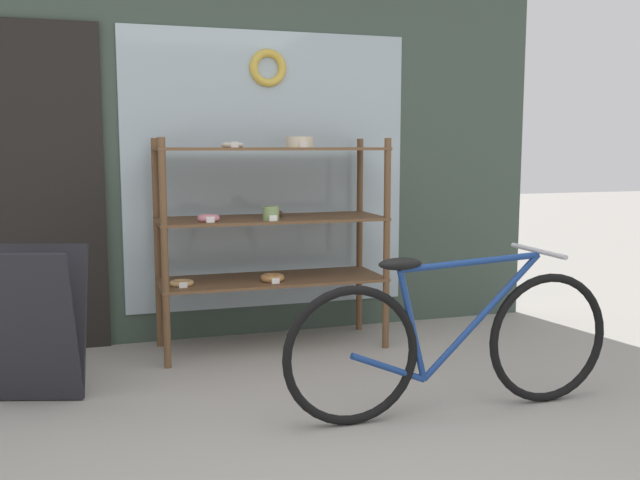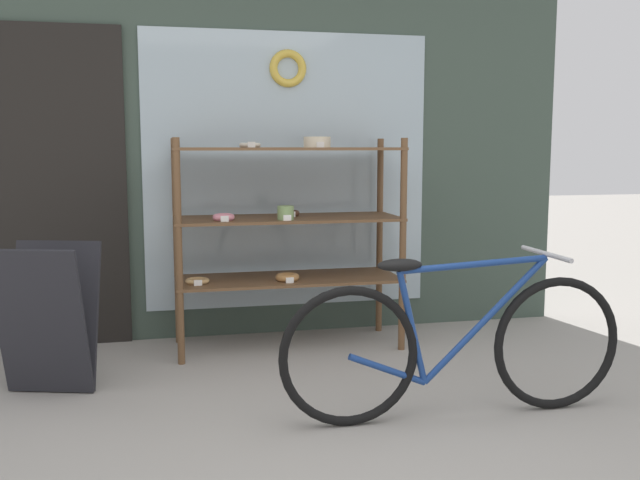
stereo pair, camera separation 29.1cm
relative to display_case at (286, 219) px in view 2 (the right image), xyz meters
The scene contains 4 objects.
storefront_facade 0.94m from the display_case, 111.81° to the left, with size 4.46×0.13×3.47m.
display_case is the anchor object (origin of this frame).
bicycle 1.61m from the display_case, 67.79° to the right, with size 1.75×0.46×0.81m.
sandwich_board 1.59m from the display_case, 156.55° to the right, with size 0.56×0.50×0.80m.
Camera 2 is at (-0.68, -2.35, 1.32)m, focal length 40.00 mm.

